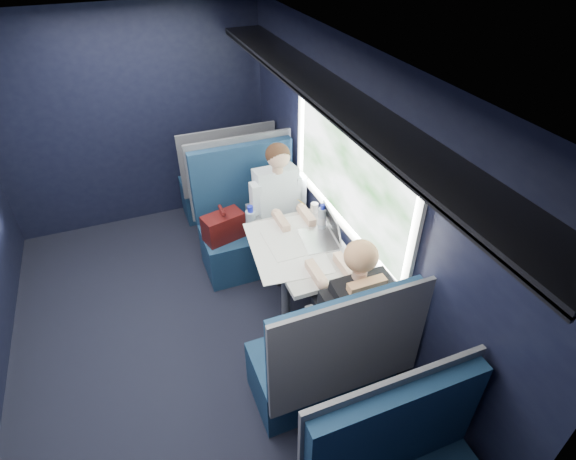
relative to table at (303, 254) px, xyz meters
name	(u,v)px	position (x,y,z in m)	size (l,w,h in m)	color
ground	(189,344)	(-1.03, 0.00, -0.67)	(2.80, 4.20, 0.01)	black
room_shell	(163,194)	(-1.01, 0.00, 0.81)	(3.00, 4.40, 2.40)	black
table	(303,254)	(0.00, 0.00, 0.00)	(0.62, 1.00, 0.74)	#54565E
seat_bay_near	(250,226)	(-0.20, 0.87, -0.24)	(1.04, 0.62, 1.26)	#0E233E
seat_bay_far	(327,362)	(-0.18, -0.87, -0.25)	(1.04, 0.62, 1.26)	#0E233E
seat_row_front	(226,183)	(-0.18, 1.80, -0.25)	(1.04, 0.51, 1.16)	#0E233E
man	(280,204)	(0.07, 0.70, 0.06)	(0.53, 0.56, 1.32)	black
woman	(351,305)	(0.07, -0.71, 0.06)	(0.53, 0.56, 1.32)	black
papers	(286,247)	(-0.13, 0.05, 0.08)	(0.56, 0.81, 0.01)	white
laptop	(325,232)	(0.21, 0.04, 0.15)	(0.31, 0.38, 0.26)	silver
bottle_small	(322,218)	(0.25, 0.18, 0.19)	(0.07, 0.07, 0.25)	silver
cup	(314,208)	(0.30, 0.44, 0.12)	(0.07, 0.07, 0.09)	white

